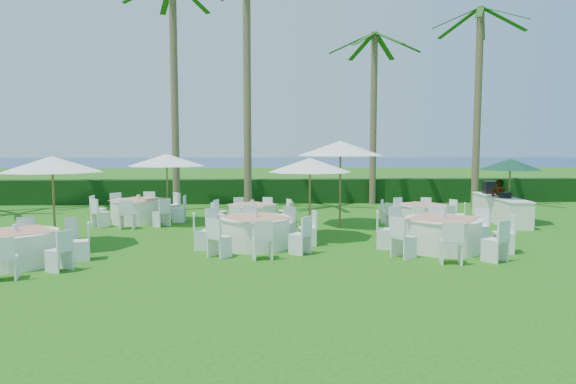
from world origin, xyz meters
name	(u,v)px	position (x,y,z in m)	size (l,w,h in m)	color
ground	(240,254)	(0.00, 0.00, 0.00)	(120.00, 120.00, 0.00)	#1B6010
hedge	(250,191)	(0.00, 12.00, 0.60)	(34.00, 1.00, 1.20)	black
ocean	(258,161)	(0.00, 102.00, 0.00)	(260.00, 260.00, 0.00)	#081F55
banquet_table_a	(17,247)	(-5.11, -0.90, 0.42)	(3.13, 3.13, 0.96)	white
banquet_table_b	(256,231)	(0.41, 0.83, 0.45)	(3.39, 3.39, 1.01)	white
banquet_table_c	(443,233)	(5.39, 0.12, 0.46)	(3.50, 3.50, 1.05)	white
banquet_table_d	(139,210)	(-3.95, 5.68, 0.45)	(3.41, 3.41, 1.03)	white
banquet_table_e	(253,214)	(0.26, 4.81, 0.39)	(2.88, 2.88, 0.90)	white
banquet_table_f	(422,214)	(6.32, 4.53, 0.39)	(2.86, 2.86, 0.89)	white
umbrella_a	(52,164)	(-5.06, 1.07, 2.29)	(2.71, 2.71, 2.51)	brown
umbrella_b	(310,165)	(2.02, 2.02, 2.22)	(2.50, 2.50, 2.43)	brown
umbrella_c	(167,160)	(-2.81, 5.27, 2.31)	(2.77, 2.77, 2.53)	brown
umbrella_d	(341,148)	(3.34, 4.42, 2.72)	(3.01, 3.01, 2.99)	brown
umbrella_green	(510,164)	(9.55, 4.61, 2.15)	(2.23, 2.23, 2.36)	brown
buffet_table	(500,208)	(9.47, 5.11, 0.50)	(1.37, 4.13, 1.44)	white
staff_person	(499,200)	(9.42, 5.11, 0.79)	(0.58, 0.38, 1.58)	gray
palm_b	(174,85)	(-3.18, 9.27, 5.47)	(4.40, 4.17, 10.01)	brown
palm_c	(247,75)	(0.02, 8.04, 5.74)	(4.34, 4.30, 10.54)	brown
palm_d	(374,110)	(6.11, 11.30, 4.63)	(4.39, 4.18, 8.36)	brown
palm_e	(478,99)	(10.37, 9.21, 4.97)	(4.41, 4.04, 9.02)	brown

